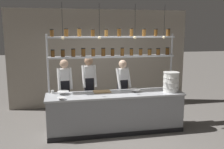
% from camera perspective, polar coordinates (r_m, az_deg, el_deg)
% --- Properties ---
extents(ground_plane, '(40.00, 40.00, 0.00)m').
position_cam_1_polar(ground_plane, '(6.12, 0.77, -12.71)').
color(ground_plane, slate).
extents(back_wall, '(5.59, 0.12, 3.00)m').
position_cam_1_polar(back_wall, '(7.86, -2.64, 3.72)').
color(back_wall, '#9E9384').
rests_on(back_wall, ground_plane).
extents(prep_counter, '(3.19, 0.76, 0.92)m').
position_cam_1_polar(prep_counter, '(5.95, 0.78, -8.64)').
color(prep_counter, gray).
rests_on(prep_counter, ground_plane).
extents(spice_shelf_unit, '(3.08, 0.28, 2.42)m').
position_cam_1_polar(spice_shelf_unit, '(5.98, 0.15, 5.88)').
color(spice_shelf_unit, '#B7BABF').
rests_on(spice_shelf_unit, ground_plane).
extents(chef_left, '(0.38, 0.31, 1.67)m').
position_cam_1_polar(chef_left, '(6.32, -10.72, -2.98)').
color(chef_left, black).
rests_on(chef_left, ground_plane).
extents(chef_center, '(0.37, 0.31, 1.73)m').
position_cam_1_polar(chef_center, '(6.35, -5.26, -2.39)').
color(chef_center, black).
rests_on(chef_center, ground_plane).
extents(chef_right, '(0.40, 0.33, 1.63)m').
position_cam_1_polar(chef_right, '(6.46, 2.45, -2.79)').
color(chef_right, black).
rests_on(chef_right, ground_plane).
extents(container_stack, '(0.38, 0.38, 0.48)m').
position_cam_1_polar(container_stack, '(6.10, 13.33, -1.64)').
color(container_stack, white).
rests_on(container_stack, prep_counter).
extents(cutting_board, '(0.40, 0.26, 0.02)m').
position_cam_1_polar(cutting_board, '(5.94, -2.30, -3.93)').
color(cutting_board, '#A88456').
rests_on(cutting_board, prep_counter).
extents(prep_bowl_near_left, '(0.18, 0.18, 0.05)m').
position_cam_1_polar(prep_bowl_near_left, '(5.41, -11.54, -5.41)').
color(prep_bowl_near_left, white).
rests_on(prep_bowl_near_left, prep_counter).
extents(prep_bowl_center_front, '(0.27, 0.27, 0.07)m').
position_cam_1_polar(prep_bowl_center_front, '(5.83, -11.11, -4.14)').
color(prep_bowl_center_front, white).
rests_on(prep_bowl_center_front, prep_counter).
extents(prep_bowl_center_back, '(0.26, 0.26, 0.07)m').
position_cam_1_polar(prep_bowl_center_back, '(5.97, 5.34, -3.68)').
color(prep_bowl_center_back, white).
rests_on(prep_bowl_center_back, prep_counter).
extents(serving_cup_front, '(0.07, 0.07, 0.08)m').
position_cam_1_polar(serving_cup_front, '(5.95, -13.44, -3.89)').
color(serving_cup_front, silver).
rests_on(serving_cup_front, prep_counter).
extents(pendant_light_row, '(2.38, 0.07, 0.78)m').
position_cam_1_polar(pendant_light_row, '(5.64, 1.01, 8.88)').
color(pendant_light_row, black).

